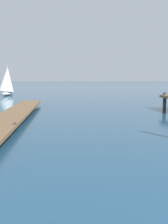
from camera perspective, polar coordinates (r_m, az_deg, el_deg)
name	(u,v)px	position (r m, az deg, el deg)	size (l,w,h in m)	color
floating_dock	(13,115)	(16.87, -15.19, -0.65)	(3.14, 19.49, 0.53)	brown
distant_sailboat	(7,81)	(41.58, -16.46, 6.47)	(2.96, 4.62, 4.77)	silver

